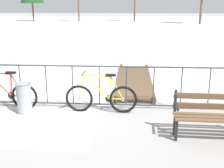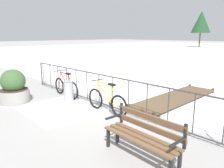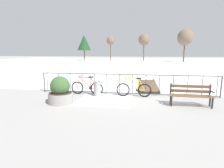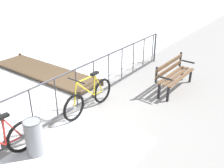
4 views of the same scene
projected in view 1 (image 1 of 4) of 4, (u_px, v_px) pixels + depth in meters
The scene contains 9 objects.
ground_plane at pixel (87, 107), 7.11m from camera, with size 160.00×160.00×0.00m, color gray.
frozen_pond at pixel (123, 26), 34.37m from camera, with size 80.00×56.00×0.03m, color white.
snow_patch at pixel (38, 125), 6.01m from camera, with size 2.43×2.11×0.01m, color white.
railing_fence at pixel (86, 85), 6.96m from camera, with size 9.06×0.06×1.07m.
bicycle_near_railing at pixel (4, 94), 6.90m from camera, with size 1.71×0.52×0.97m.
bicycle_second at pixel (101, 97), 6.66m from camera, with size 1.71×0.52×0.97m.
park_bench at pixel (216, 112), 5.35m from camera, with size 1.61×0.53×0.89m.
trash_bin at pixel (24, 98), 6.59m from camera, with size 0.35×0.35×0.73m.
wooden_dock at pixel (134, 80), 9.21m from camera, with size 1.10×4.12×0.20m.
Camera 1 is at (1.10, -6.63, 2.49)m, focal length 45.18 mm.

